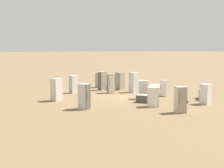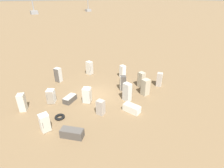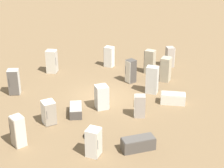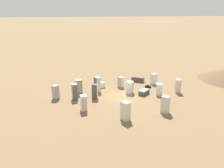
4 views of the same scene
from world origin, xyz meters
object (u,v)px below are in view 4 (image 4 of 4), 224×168
object	(u,v)px
discarded_fridge_9	(138,79)
discarded_fridge_12	(154,79)
discarded_fridge_8	(144,92)
discarded_fridge_11	(79,87)
discarded_fridge_2	(97,84)
discarded_fridge_4	(130,87)
discarded_fridge_5	(125,111)
discarded_fridge_15	(159,89)
discarded_fridge_3	(84,103)
discarded_fridge_13	(95,91)
discarded_fridge_10	(178,86)
discarded_fridge_14	(165,105)
discarded_fridge_0	(121,82)
discarded_fridge_1	(75,92)
discarded_fridge_6	(56,92)
discarded_fridge_7	(99,84)
scrap_tire	(148,87)

from	to	relation	value
discarded_fridge_9	discarded_fridge_12	size ratio (longest dim) A/B	1.14
discarded_fridge_8	discarded_fridge_11	size ratio (longest dim) A/B	0.91
discarded_fridge_2	discarded_fridge_4	distance (m)	4.07
discarded_fridge_9	discarded_fridge_2	bearing A→B (deg)	150.89
discarded_fridge_5	discarded_fridge_15	world-z (taller)	discarded_fridge_5
discarded_fridge_3	discarded_fridge_8	bearing A→B (deg)	-168.14
discarded_fridge_5	discarded_fridge_9	world-z (taller)	discarded_fridge_5
discarded_fridge_3	discarded_fridge_12	xyz separation A→B (m)	(-5.16, 11.12, -0.06)
discarded_fridge_15	discarded_fridge_13	bearing A→B (deg)	-158.58
discarded_fridge_11	discarded_fridge_4	bearing A→B (deg)	156.66
discarded_fridge_9	discarded_fridge_10	bearing A→B (deg)	-111.47
discarded_fridge_9	discarded_fridge_14	size ratio (longest dim) A/B	0.98
discarded_fridge_3	discarded_fridge_11	world-z (taller)	discarded_fridge_11
discarded_fridge_2	discarded_fridge_5	bearing A→B (deg)	172.90
discarded_fridge_0	discarded_fridge_1	world-z (taller)	discarded_fridge_1
discarded_fridge_3	discarded_fridge_8	distance (m)	8.25
discarded_fridge_3	discarded_fridge_6	xyz separation A→B (m)	(-4.31, -2.29, -0.01)
discarded_fridge_4	discarded_fridge_5	size ratio (longest dim) A/B	0.85
discarded_fridge_12	discarded_fridge_14	distance (m)	9.16
discarded_fridge_3	discarded_fridge_15	bearing A→B (deg)	-175.09
discarded_fridge_9	discarded_fridge_12	world-z (taller)	discarded_fridge_12
discarded_fridge_3	discarded_fridge_5	distance (m)	4.58
discarded_fridge_8	discarded_fridge_15	xyz separation A→B (m)	(0.80, 1.62, 0.42)
discarded_fridge_3	discarded_fridge_9	bearing A→B (deg)	-146.44
discarded_fridge_7	discarded_fridge_12	distance (m)	7.57
discarded_fridge_8	scrap_tire	xyz separation A→B (m)	(-2.16, 1.74, -0.18)
discarded_fridge_0	discarded_fridge_15	bearing A→B (deg)	100.57
discarded_fridge_1	discarded_fridge_13	bearing A→B (deg)	165.56
scrap_tire	discarded_fridge_5	bearing A→B (deg)	-41.15
discarded_fridge_2	discarded_fridge_10	xyz separation A→B (m)	(3.75, 9.31, -0.10)
discarded_fridge_2	discarded_fridge_11	xyz separation A→B (m)	(-0.08, -2.36, -0.06)
discarded_fridge_7	discarded_fridge_10	distance (m)	10.17
discarded_fridge_12	discarded_fridge_15	world-z (taller)	discarded_fridge_12
discarded_fridge_8	scrap_tire	distance (m)	2.78
discarded_fridge_8	scrap_tire	bearing A→B (deg)	108.10
discarded_fridge_9	discarded_fridge_6	bearing A→B (deg)	146.63
discarded_fridge_7	discarded_fridge_2	bearing A→B (deg)	-133.33
discarded_fridge_10	discarded_fridge_11	bearing A→B (deg)	-85.28
scrap_tire	discarded_fridge_9	bearing A→B (deg)	-177.55
discarded_fridge_5	discarded_fridge_7	distance (m)	10.08
discarded_fridge_2	discarded_fridge_13	xyz separation A→B (m)	(2.06, -0.91, -0.10)
discarded_fridge_10	discarded_fridge_13	size ratio (longest dim) A/B	1.00
discarded_fridge_8	discarded_fridge_7	bearing A→B (deg)	-171.22
discarded_fridge_1	discarded_fridge_14	world-z (taller)	discarded_fridge_1
discarded_fridge_2	discarded_fridge_8	xyz separation A→B (m)	(2.92, 5.07, -0.67)
discarded_fridge_1	discarded_fridge_5	bearing A→B (deg)	116.18
discarded_fridge_0	discarded_fridge_5	size ratio (longest dim) A/B	0.78
discarded_fridge_8	discarded_fridge_12	world-z (taller)	discarded_fridge_12
discarded_fridge_14	discarded_fridge_15	bearing A→B (deg)	123.82
discarded_fridge_5	discarded_fridge_6	distance (m)	9.37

